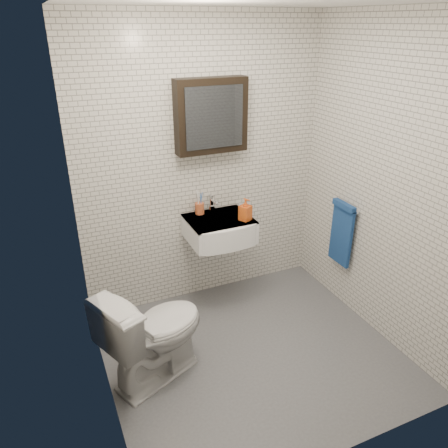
% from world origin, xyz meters
% --- Properties ---
extents(ground, '(2.20, 2.00, 0.01)m').
position_xyz_m(ground, '(0.00, 0.00, 0.01)').
color(ground, '#515359').
rests_on(ground, ground).
extents(room_shell, '(2.22, 2.02, 2.51)m').
position_xyz_m(room_shell, '(0.00, 0.00, 1.47)').
color(room_shell, silver).
rests_on(room_shell, ground).
extents(washbasin, '(0.55, 0.50, 0.20)m').
position_xyz_m(washbasin, '(0.05, 0.73, 0.76)').
color(washbasin, white).
rests_on(washbasin, room_shell).
extents(faucet, '(0.06, 0.20, 0.15)m').
position_xyz_m(faucet, '(0.05, 0.93, 0.92)').
color(faucet, silver).
rests_on(faucet, washbasin).
extents(mirror_cabinet, '(0.60, 0.15, 0.60)m').
position_xyz_m(mirror_cabinet, '(0.05, 0.93, 1.70)').
color(mirror_cabinet, black).
rests_on(mirror_cabinet, room_shell).
extents(towel_rail, '(0.09, 0.30, 0.58)m').
position_xyz_m(towel_rail, '(1.04, 0.35, 0.72)').
color(towel_rail, silver).
rests_on(towel_rail, room_shell).
extents(toothbrush_cup, '(0.11, 0.11, 0.22)m').
position_xyz_m(toothbrush_cup, '(-0.06, 0.94, 0.91)').
color(toothbrush_cup, '#B3522C').
rests_on(toothbrush_cup, washbasin).
extents(soap_bottle, '(0.12, 0.12, 0.20)m').
position_xyz_m(soap_bottle, '(0.24, 0.66, 0.95)').
color(soap_bottle, orange).
rests_on(soap_bottle, washbasin).
extents(toilet, '(0.88, 0.71, 0.79)m').
position_xyz_m(toilet, '(-0.75, 0.09, 0.39)').
color(toilet, silver).
rests_on(toilet, ground).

